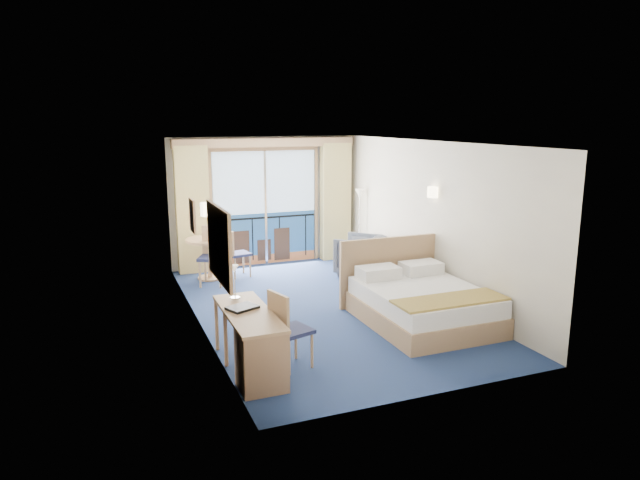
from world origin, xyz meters
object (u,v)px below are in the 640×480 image
(desk_chair, at_px, (286,326))
(table_chair_a, at_px, (235,250))
(table_chair_b, at_px, (213,252))
(desk, at_px, (259,350))
(bed, at_px, (421,302))
(armchair, at_px, (360,255))
(floor_lamp, at_px, (360,207))
(nightstand, at_px, (405,276))
(round_table, at_px, (209,248))

(desk_chair, xyz_separation_m, table_chair_a, (0.40, 4.38, -0.03))
(table_chair_b, bearing_deg, desk, -69.11)
(table_chair_b, bearing_deg, bed, -26.77)
(bed, bearing_deg, table_chair_b, 127.73)
(armchair, xyz_separation_m, table_chair_a, (-2.36, 0.76, 0.13))
(floor_lamp, distance_m, desk_chair, 5.48)
(floor_lamp, bearing_deg, nightstand, -91.95)
(table_chair_a, bearing_deg, floor_lamp, -98.72)
(floor_lamp, distance_m, desk, 5.98)
(bed, relative_size, armchair, 2.46)
(floor_lamp, bearing_deg, round_table, -179.89)
(nightstand, height_order, desk, desk)
(round_table, distance_m, table_chair_a, 0.49)
(desk_chair, xyz_separation_m, table_chair_b, (-0.09, 4.07, 0.05))
(desk, bearing_deg, table_chair_a, 79.86)
(bed, height_order, table_chair_a, bed)
(table_chair_a, bearing_deg, table_chair_b, 113.15)
(desk_chair, relative_size, table_chair_b, 0.92)
(armchair, bearing_deg, table_chair_b, -53.44)
(armchair, relative_size, table_chair_a, 0.93)
(armchair, relative_size, round_table, 0.99)
(table_chair_a, xyz_separation_m, table_chair_b, (-0.48, -0.32, 0.08))
(nightstand, bearing_deg, floor_lamp, 88.05)
(nightstand, bearing_deg, bed, -112.22)
(desk, bearing_deg, table_chair_b, 85.39)
(bed, height_order, desk_chair, bed)
(desk, xyz_separation_m, table_chair_a, (0.83, 4.67, 0.12))
(nightstand, xyz_separation_m, desk_chair, (-3.06, -2.35, 0.30))
(armchair, xyz_separation_m, floor_lamp, (0.37, 0.83, 0.82))
(bed, distance_m, desk, 3.07)
(nightstand, relative_size, table_chair_a, 0.56)
(round_table, bearing_deg, bed, -55.25)
(desk_chair, distance_m, table_chair_b, 4.07)
(round_table, bearing_deg, floor_lamp, 0.11)
(round_table, xyz_separation_m, table_chair_a, (0.48, -0.06, -0.07))
(nightstand, relative_size, floor_lamp, 0.33)
(nightstand, xyz_separation_m, floor_lamp, (0.07, 2.09, 0.96))
(round_table, bearing_deg, nightstand, -33.62)
(desk_chair, bearing_deg, desk, 106.68)
(armchair, height_order, round_table, round_table)
(bed, xyz_separation_m, table_chair_a, (-2.03, 3.57, 0.21))
(table_chair_b, bearing_deg, table_chair_a, 58.71)
(round_table, height_order, table_chair_a, table_chair_a)
(table_chair_a, bearing_deg, desk, 159.79)
(table_chair_b, bearing_deg, nightstand, -3.11)
(floor_lamp, relative_size, desk_chair, 1.60)
(nightstand, relative_size, armchair, 0.60)
(floor_lamp, xyz_separation_m, desk_chair, (-3.13, -4.45, -0.65))
(bed, xyz_separation_m, armchair, (0.33, 2.80, 0.08))
(floor_lamp, xyz_separation_m, table_chair_a, (-2.73, -0.06, -0.69))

